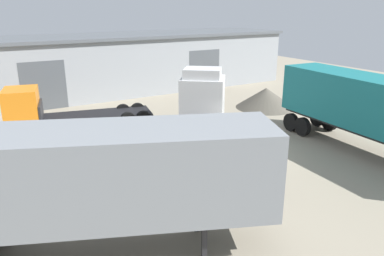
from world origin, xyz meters
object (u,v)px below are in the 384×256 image
object	(u,v)px
flatbed_truck_orange	(48,110)
gravel_pile	(266,98)
container_trailer_white	(378,107)
tractor_unit_white	(201,105)
container_trailer_green	(96,178)

from	to	relation	value
flatbed_truck_orange	gravel_pile	xyz separation A→B (m)	(15.15, -2.72, -0.52)
container_trailer_white	flatbed_truck_orange	xyz separation A→B (m)	(-13.57, 12.76, -1.25)
tractor_unit_white	flatbed_truck_orange	xyz separation A→B (m)	(-7.64, 5.55, -0.58)
gravel_pile	tractor_unit_white	bearing A→B (deg)	-159.38
tractor_unit_white	container_trailer_green	distance (m)	11.83
flatbed_truck_orange	container_trailer_white	bearing A→B (deg)	149.44
container_trailer_green	gravel_pile	distance (m)	19.57
tractor_unit_white	container_trailer_white	distance (m)	9.36
tractor_unit_white	container_trailer_green	size ratio (longest dim) A/B	0.62
tractor_unit_white	flatbed_truck_orange	distance (m)	9.46
container_trailer_green	flatbed_truck_orange	size ratio (longest dim) A/B	1.18
tractor_unit_white	container_trailer_green	xyz separation A→B (m)	(-8.67, -8.01, 0.72)
container_trailer_white	gravel_pile	world-z (taller)	container_trailer_white
container_trailer_green	gravel_pile	bearing A→B (deg)	56.75
container_trailer_white	tractor_unit_white	bearing A→B (deg)	-136.86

